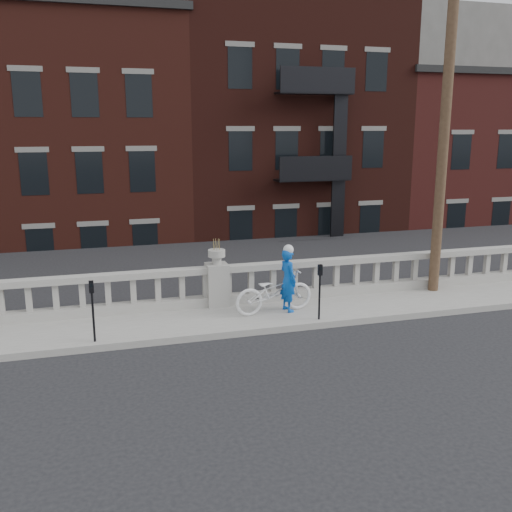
{
  "coord_description": "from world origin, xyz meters",
  "views": [
    {
      "loc": [
        -2.98,
        -9.98,
        4.71
      ],
      "look_at": [
        0.83,
        3.2,
        1.57
      ],
      "focal_mm": 40.0,
      "sensor_mm": 36.0,
      "label": 1
    }
  ],
  "objects": [
    {
      "name": "ground",
      "position": [
        0.0,
        0.0,
        0.0
      ],
      "size": [
        120.0,
        120.0,
        0.0
      ],
      "primitive_type": "plane",
      "color": "black",
      "rests_on": "ground"
    },
    {
      "name": "sidewalk",
      "position": [
        0.0,
        3.0,
        0.07
      ],
      "size": [
        32.0,
        2.2,
        0.15
      ],
      "primitive_type": "cube",
      "color": "gray",
      "rests_on": "ground"
    },
    {
      "name": "balustrade",
      "position": [
        0.0,
        3.95,
        0.64
      ],
      "size": [
        28.0,
        0.34,
        1.03
      ],
      "color": "gray",
      "rests_on": "sidewalk"
    },
    {
      "name": "planter_pedestal",
      "position": [
        0.0,
        3.95,
        0.83
      ],
      "size": [
        0.55,
        0.55,
        1.76
      ],
      "color": "gray",
      "rests_on": "sidewalk"
    },
    {
      "name": "lower_level",
      "position": [
        0.56,
        23.04,
        2.63
      ],
      "size": [
        80.0,
        44.0,
        20.8
      ],
      "color": "#605E59",
      "rests_on": "ground"
    },
    {
      "name": "utility_pole",
      "position": [
        6.2,
        3.6,
        5.24
      ],
      "size": [
        1.6,
        0.28,
        10.0
      ],
      "color": "#422D1E",
      "rests_on": "sidewalk"
    },
    {
      "name": "parking_meter_a",
      "position": [
        -3.11,
        2.15,
        1.0
      ],
      "size": [
        0.1,
        0.09,
        1.36
      ],
      "color": "black",
      "rests_on": "sidewalk"
    },
    {
      "name": "parking_meter_b",
      "position": [
        2.11,
        2.15,
        1.0
      ],
      "size": [
        0.1,
        0.09,
        1.36
      ],
      "color": "black",
      "rests_on": "sidewalk"
    },
    {
      "name": "bicycle",
      "position": [
        1.23,
        2.97,
        0.69
      ],
      "size": [
        2.12,
        0.97,
        1.08
      ],
      "primitive_type": "imported",
      "rotation": [
        0.0,
        0.0,
        1.7
      ],
      "color": "silver",
      "rests_on": "sidewalk"
    },
    {
      "name": "cyclist",
      "position": [
        1.61,
        2.99,
        0.95
      ],
      "size": [
        0.49,
        0.65,
        1.59
      ],
      "primitive_type": "imported",
      "rotation": [
        0.0,
        0.0,
        1.78
      ],
      "color": "#0B4AB0",
      "rests_on": "sidewalk"
    }
  ]
}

